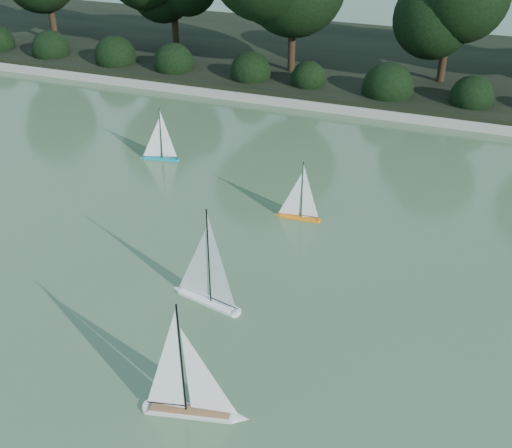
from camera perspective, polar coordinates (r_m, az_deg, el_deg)
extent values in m
plane|color=#385331|center=(8.48, -0.19, -11.50)|extent=(80.00, 80.00, 0.00)
cube|color=gray|center=(16.06, 11.37, 9.56)|extent=(40.00, 0.35, 0.18)
cube|color=black|center=(19.81, 13.58, 13.49)|extent=(40.00, 8.00, 0.30)
cylinder|color=black|center=(22.17, -17.55, 16.36)|extent=(0.20, 0.20, 1.51)
cylinder|color=black|center=(20.57, -7.15, 16.25)|extent=(0.20, 0.20, 1.37)
cylinder|color=black|center=(18.24, 3.18, 15.06)|extent=(0.20, 0.20, 1.66)
cylinder|color=black|center=(18.05, 16.18, 13.12)|extent=(0.20, 0.20, 1.26)
sphere|color=black|center=(17.68, 16.94, 17.97)|extent=(2.10, 2.10, 2.10)
sphere|color=black|center=(21.89, -21.63, 14.65)|extent=(1.10, 1.10, 1.10)
sphere|color=black|center=(20.64, -17.27, 14.54)|extent=(1.10, 1.10, 1.10)
sphere|color=black|center=(19.53, -12.38, 14.31)|extent=(1.10, 1.10, 1.10)
sphere|color=black|center=(18.56, -6.97, 13.94)|extent=(1.10, 1.10, 1.10)
sphere|color=black|center=(17.76, -1.03, 13.40)|extent=(1.10, 1.10, 1.10)
sphere|color=black|center=(17.16, 5.36, 12.66)|extent=(1.10, 1.10, 1.10)
sphere|color=black|center=(16.78, 12.07, 11.71)|extent=(1.10, 1.10, 1.10)
sphere|color=black|center=(16.63, 18.95, 10.57)|extent=(1.10, 1.10, 1.10)
cube|color=white|center=(9.32, -4.27, -6.71)|extent=(0.99, 0.42, 0.10)
cone|color=white|center=(9.62, -6.95, -5.54)|extent=(0.24, 0.24, 0.20)
cylinder|color=white|center=(9.08, -1.81, -7.77)|extent=(0.14, 0.14, 0.10)
cylinder|color=black|center=(8.83, -4.21, -2.66)|extent=(0.02, 0.02, 1.51)
cylinder|color=black|center=(9.12, -2.97, -6.74)|extent=(0.44, 0.12, 0.02)
cube|color=beige|center=(7.76, -5.86, -16.10)|extent=(1.04, 0.41, 0.10)
cone|color=beige|center=(7.67, -1.38, -16.64)|extent=(0.24, 0.24, 0.20)
cylinder|color=beige|center=(7.88, -9.59, -15.58)|extent=(0.15, 0.15, 0.10)
cube|color=olive|center=(7.72, -5.88, -15.82)|extent=(0.95, 0.35, 0.01)
cylinder|color=black|center=(7.19, -6.61, -11.44)|extent=(0.02, 0.02, 1.58)
cylinder|color=black|center=(7.74, -7.95, -15.25)|extent=(0.46, 0.12, 0.02)
cube|color=orange|center=(11.35, 3.85, 0.64)|extent=(0.70, 0.18, 0.07)
cone|color=orange|center=(11.43, 1.90, 0.94)|extent=(0.15, 0.15, 0.14)
cylinder|color=orange|center=(11.29, 5.56, 0.38)|extent=(0.09, 0.09, 0.07)
cylinder|color=black|center=(11.07, 4.13, 3.18)|extent=(0.01, 0.01, 1.07)
cylinder|color=black|center=(11.28, 4.79, 0.84)|extent=(0.32, 0.03, 0.01)
cube|color=#0E9298|center=(13.68, -8.45, 5.84)|extent=(0.72, 0.27, 0.07)
cone|color=#0E9298|center=(13.81, -10.08, 5.93)|extent=(0.17, 0.17, 0.14)
cylinder|color=#0E9298|center=(13.58, -7.01, 5.75)|extent=(0.10, 0.10, 0.07)
cylinder|color=black|center=(13.44, -8.49, 8.09)|extent=(0.02, 0.02, 1.10)
cylinder|color=black|center=(13.60, -7.70, 6.09)|extent=(0.32, 0.07, 0.01)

